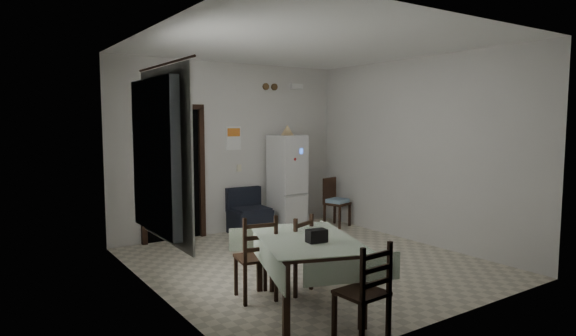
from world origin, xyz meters
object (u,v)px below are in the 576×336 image
(dining_chair_near_head, at_px, (362,291))
(dining_chair_far_right, at_px, (292,253))
(corner_chair, at_px, (337,202))
(dining_chair_far_left, at_px, (255,256))
(dining_table, at_px, (306,273))
(navy_seat, at_px, (250,211))
(fridge, at_px, (287,182))

(dining_chair_near_head, bearing_deg, dining_chair_far_right, -102.22)
(corner_chair, distance_m, dining_chair_far_left, 3.79)
(dining_table, bearing_deg, dining_chair_far_right, 91.49)
(navy_seat, xyz_separation_m, corner_chair, (1.59, -0.40, 0.06))
(fridge, bearing_deg, dining_chair_near_head, -119.59)
(fridge, relative_size, corner_chair, 1.89)
(corner_chair, distance_m, dining_chair_near_head, 4.61)
(fridge, height_order, dining_table, fridge)
(dining_table, bearing_deg, dining_chair_near_head, -73.51)
(navy_seat, relative_size, dining_chair_far_left, 0.83)
(fridge, height_order, dining_chair_far_right, fridge)
(fridge, relative_size, dining_chair_near_head, 1.86)
(fridge, distance_m, dining_chair_near_head, 4.53)
(navy_seat, distance_m, dining_chair_near_head, 4.24)
(fridge, distance_m, navy_seat, 0.89)
(dining_chair_far_right, bearing_deg, corner_chair, -159.47)
(corner_chair, relative_size, dining_table, 0.62)
(fridge, distance_m, dining_chair_far_left, 3.49)
(dining_chair_far_right, bearing_deg, fridge, -144.21)
(corner_chair, xyz_separation_m, dining_table, (-2.75, -2.79, -0.07))
(dining_table, xyz_separation_m, dining_chair_far_right, (0.16, 0.50, 0.07))
(dining_chair_near_head, bearing_deg, fridge, -119.38)
(navy_seat, relative_size, dining_chair_far_right, 0.88)
(navy_seat, distance_m, corner_chair, 1.64)
(dining_chair_far_left, xyz_separation_m, dining_chair_near_head, (0.25, -1.40, -0.02))
(fridge, distance_m, corner_chair, 1.00)
(dining_table, relative_size, dining_chair_near_head, 1.57)
(fridge, xyz_separation_m, dining_chair_near_head, (-1.97, -4.06, -0.38))
(dining_table, relative_size, dining_chair_far_left, 1.52)
(dining_chair_far_left, distance_m, dining_chair_near_head, 1.42)
(dining_chair_far_right, bearing_deg, dining_chair_near_head, 60.27)
(navy_seat, bearing_deg, corner_chair, -11.95)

